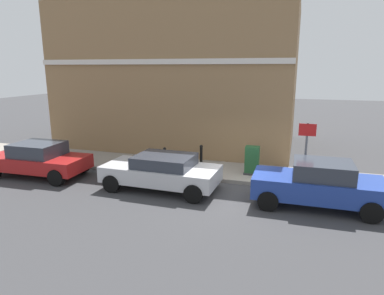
# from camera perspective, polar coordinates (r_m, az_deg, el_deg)

# --- Properties ---
(ground) EXTENTS (80.00, 80.00, 0.00)m
(ground) POSITION_cam_1_polar(r_m,az_deg,el_deg) (12.47, 6.21, -7.15)
(ground) COLOR #38383A
(sidewalk) EXTENTS (2.51, 30.00, 0.15)m
(sidewalk) POSITION_cam_1_polar(r_m,az_deg,el_deg) (16.31, -13.48, -2.24)
(sidewalk) COLOR gray
(sidewalk) RESTS_ON ground
(corner_building) EXTENTS (7.76, 12.35, 7.60)m
(corner_building) POSITION_cam_1_polar(r_m,az_deg,el_deg) (19.58, -1.59, 11.71)
(corner_building) COLOR olive
(corner_building) RESTS_ON ground
(car_blue) EXTENTS (1.84, 4.02, 1.50)m
(car_blue) POSITION_cam_1_polar(r_m,az_deg,el_deg) (11.45, 20.60, -5.79)
(car_blue) COLOR navy
(car_blue) RESTS_ON ground
(car_silver) EXTENTS (2.05, 4.24, 1.29)m
(car_silver) POSITION_cam_1_polar(r_m,az_deg,el_deg) (12.32, -5.13, -3.96)
(car_silver) COLOR #B7B7BC
(car_silver) RESTS_ON ground
(car_red) EXTENTS (2.00, 4.09, 1.40)m
(car_red) POSITION_cam_1_polar(r_m,az_deg,el_deg) (15.13, -24.58, -1.78)
(car_red) COLOR maroon
(car_red) RESTS_ON ground
(utility_cabinet) EXTENTS (0.46, 0.61, 1.15)m
(utility_cabinet) POSITION_cam_1_polar(r_m,az_deg,el_deg) (13.77, 10.12, -2.32)
(utility_cabinet) COLOR #1E4C28
(utility_cabinet) RESTS_ON sidewalk
(bollard_near_cabinet) EXTENTS (0.14, 0.14, 1.04)m
(bollard_near_cabinet) POSITION_cam_1_polar(r_m,az_deg,el_deg) (14.27, 1.56, -1.46)
(bollard_near_cabinet) COLOR black
(bollard_near_cabinet) RESTS_ON sidewalk
(bollard_far_kerb) EXTENTS (0.14, 0.14, 1.04)m
(bollard_far_kerb) POSITION_cam_1_polar(r_m,az_deg,el_deg) (13.91, -4.62, -1.90)
(bollard_far_kerb) COLOR black
(bollard_far_kerb) RESTS_ON sidewalk
(street_sign) EXTENTS (0.08, 0.60, 2.30)m
(street_sign) POSITION_cam_1_polar(r_m,az_deg,el_deg) (12.78, 18.78, 0.49)
(street_sign) COLOR #59595B
(street_sign) RESTS_ON sidewalk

